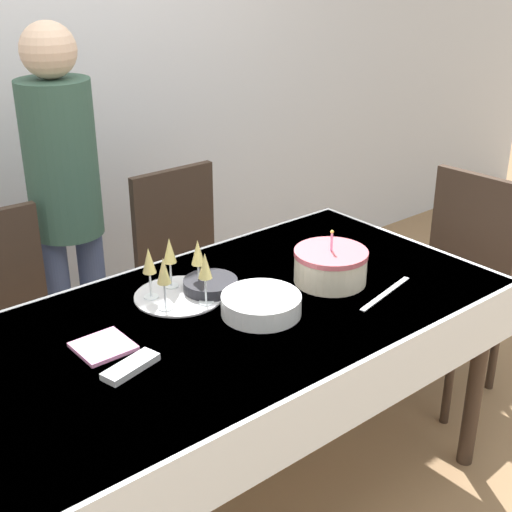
# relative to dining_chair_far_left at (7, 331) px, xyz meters

# --- Properties ---
(ground_plane) EXTENTS (12.00, 12.00, 0.00)m
(ground_plane) POSITION_rel_dining_chair_far_left_xyz_m (0.41, -0.79, -0.52)
(ground_plane) COLOR #93704C
(wall_back) EXTENTS (8.00, 0.05, 2.70)m
(wall_back) POSITION_rel_dining_chair_far_left_xyz_m (0.41, 0.67, 0.83)
(wall_back) COLOR silver
(wall_back) RESTS_ON ground_plane
(dining_table) EXTENTS (1.86, 0.93, 0.78)m
(dining_table) POSITION_rel_dining_chair_far_left_xyz_m (0.41, -0.79, 0.16)
(dining_table) COLOR white
(dining_table) RESTS_ON ground_plane
(dining_chair_far_left) EXTENTS (0.44, 0.44, 0.95)m
(dining_chair_far_left) POSITION_rel_dining_chair_far_left_xyz_m (0.00, 0.00, 0.00)
(dining_chair_far_left) COLOR #38281E
(dining_chair_far_left) RESTS_ON ground_plane
(dining_chair_far_right) EXTENTS (0.42, 0.42, 0.95)m
(dining_chair_far_right) POSITION_rel_dining_chair_far_left_xyz_m (0.82, 0.00, 0.00)
(dining_chair_far_right) COLOR #38281E
(dining_chair_far_right) RESTS_ON ground_plane
(dining_chair_right_end) EXTENTS (0.45, 0.45, 0.95)m
(dining_chair_right_end) POSITION_rel_dining_chair_far_left_xyz_m (1.66, -0.78, 0.00)
(dining_chair_right_end) COLOR #38281E
(dining_chair_right_end) RESTS_ON ground_plane
(birthday_cake) EXTENTS (0.25, 0.25, 0.19)m
(birthday_cake) POSITION_rel_dining_chair_far_left_xyz_m (0.83, -0.83, 0.32)
(birthday_cake) COLOR beige
(birthday_cake) RESTS_ON dining_table
(champagne_tray) EXTENTS (0.29, 0.29, 0.18)m
(champagne_tray) POSITION_rel_dining_chair_far_left_xyz_m (0.37, -0.61, 0.34)
(champagne_tray) COLOR silver
(champagne_tray) RESTS_ON dining_table
(plate_stack_main) EXTENTS (0.25, 0.25, 0.06)m
(plate_stack_main) POSITION_rel_dining_chair_far_left_xyz_m (0.50, -0.86, 0.29)
(plate_stack_main) COLOR white
(plate_stack_main) RESTS_ON dining_table
(plate_stack_dessert) EXTENTS (0.18, 0.18, 0.04)m
(plate_stack_dessert) POSITION_rel_dining_chair_far_left_xyz_m (0.47, -0.63, 0.28)
(plate_stack_dessert) COLOR black
(plate_stack_dessert) RESTS_ON dining_table
(cake_knife) EXTENTS (0.30, 0.08, 0.00)m
(cake_knife) POSITION_rel_dining_chair_far_left_xyz_m (0.90, -1.02, 0.26)
(cake_knife) COLOR silver
(cake_knife) RESTS_ON dining_table
(fork_pile) EXTENTS (0.18, 0.10, 0.02)m
(fork_pile) POSITION_rel_dining_chair_far_left_xyz_m (0.03, -0.87, 0.27)
(fork_pile) COLOR silver
(fork_pile) RESTS_ON dining_table
(napkin_pile) EXTENTS (0.15, 0.15, 0.01)m
(napkin_pile) POSITION_rel_dining_chair_far_left_xyz_m (0.03, -0.73, 0.26)
(napkin_pile) COLOR pink
(napkin_pile) RESTS_ON dining_table
(person_standing) EXTENTS (0.28, 0.28, 1.58)m
(person_standing) POSITION_rel_dining_chair_far_left_xyz_m (0.36, 0.16, 0.43)
(person_standing) COLOR #3F4C72
(person_standing) RESTS_ON ground_plane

